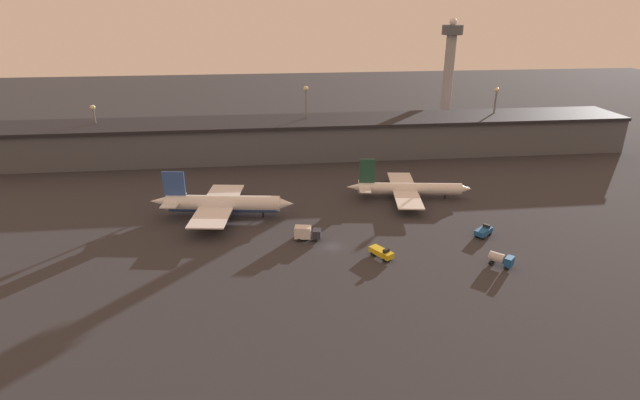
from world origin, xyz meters
TOP-DOWN VIEW (x-y plane):
  - ground at (0.00, 0.00)m, footprint 600.00×600.00m
  - terminal_building at (0.00, 75.71)m, footprint 244.80×22.65m
  - airplane_0 at (-27.31, 21.04)m, footprint 39.36×31.33m
  - airplane_1 at (26.70, 28.60)m, footprint 37.13×30.75m
  - service_vehicle_0 at (38.68, 1.49)m, footprint 5.65×5.23m
  - service_vehicle_1 at (10.62, -6.69)m, footprint 5.16×6.33m
  - service_vehicle_2 at (36.16, -13.39)m, footprint 5.30×5.31m
  - service_vehicle_3 at (-5.67, 4.24)m, footprint 6.76×3.66m
  - lamp_post_0 at (-75.28, 78.57)m, footprint 1.80×1.80m
  - lamp_post_1 at (0.91, 78.57)m, footprint 1.80×1.80m
  - lamp_post_2 at (74.69, 78.57)m, footprint 1.80×1.80m
  - control_tower at (66.93, 110.96)m, footprint 9.00×9.00m

SIDE VIEW (x-z plane):
  - ground at x=0.00m, z-range 0.00..0.00m
  - service_vehicle_0 at x=38.68m, z-range -0.08..2.68m
  - service_vehicle_1 at x=10.62m, z-range -0.08..2.71m
  - service_vehicle_2 at x=36.16m, z-range 0.23..3.08m
  - service_vehicle_3 at x=-5.67m, z-range 0.18..3.76m
  - airplane_1 at x=26.70m, z-range -3.08..9.03m
  - airplane_0 at x=-27.31m, z-range -2.66..10.22m
  - terminal_building at x=0.00m, z-range 0.05..13.81m
  - lamp_post_0 at x=-75.28m, z-range 3.13..23.49m
  - lamp_post_2 at x=74.69m, z-range 3.33..27.03m
  - lamp_post_1 at x=0.91m, z-range 3.43..29.05m
  - control_tower at x=66.93m, z-range 3.67..51.42m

